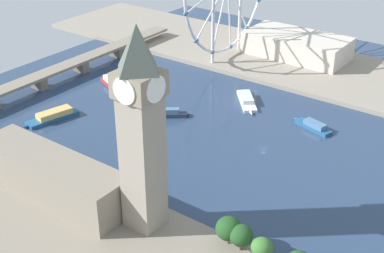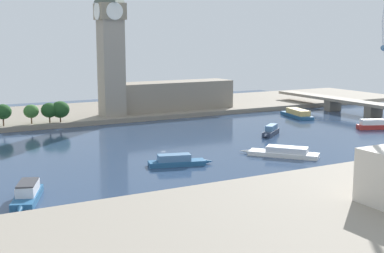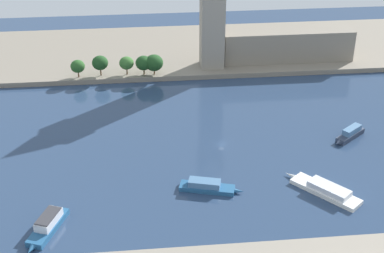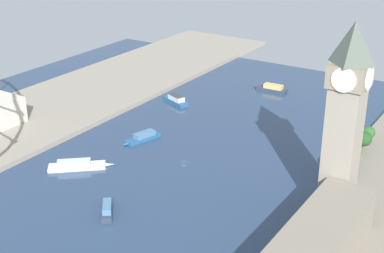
{
  "view_description": "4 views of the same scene",
  "coord_description": "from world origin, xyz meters",
  "px_view_note": "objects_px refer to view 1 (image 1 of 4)",
  "views": [
    {
      "loc": [
        -226.99,
        -118.98,
        148.37
      ],
      "look_at": [
        -19.89,
        33.64,
        11.62
      ],
      "focal_mm": 50.54,
      "sensor_mm": 36.0,
      "label": 1
    },
    {
      "loc": [
        227.15,
        -107.82,
        52.43
      ],
      "look_at": [
        -11.05,
        21.85,
        6.45
      ],
      "focal_mm": 49.56,
      "sensor_mm": 36.0,
      "label": 2
    },
    {
      "loc": [
        235.22,
        -38.11,
        142.18
      ],
      "look_at": [
        -5.22,
        -13.73,
        7.62
      ],
      "focal_mm": 53.5,
      "sensor_mm": 36.0,
      "label": 3
    },
    {
      "loc": [
        -155.36,
        233.19,
        139.37
      ],
      "look_at": [
        -0.06,
        -8.69,
        18.38
      ],
      "focal_mm": 52.32,
      "sensor_mm": 36.0,
      "label": 4
    }
  ],
  "objects_px": {
    "parliament_block": "(52,176)",
    "river_bridge": "(60,70)",
    "tour_boat_1": "(53,116)",
    "tour_boat_4": "(110,81)",
    "tour_boat_6": "(172,113)",
    "clock_tower": "(141,129)",
    "tour_boat_2": "(313,126)",
    "riverside_hall": "(297,45)",
    "tour_boat_5": "(247,100)"
  },
  "relations": [
    {
      "from": "parliament_block",
      "to": "tour_boat_4",
      "type": "distance_m",
      "value": 133.4
    },
    {
      "from": "tour_boat_1",
      "to": "tour_boat_4",
      "type": "xyz_separation_m",
      "value": [
        57.7,
        8.99,
        0.14
      ]
    },
    {
      "from": "river_bridge",
      "to": "tour_boat_4",
      "type": "xyz_separation_m",
      "value": [
        13.39,
        -33.9,
        -4.79
      ]
    },
    {
      "from": "tour_boat_2",
      "to": "tour_boat_1",
      "type": "bearing_deg",
      "value": 47.33
    },
    {
      "from": "tour_boat_5",
      "to": "tour_boat_6",
      "type": "relative_size",
      "value": 1.57
    },
    {
      "from": "clock_tower",
      "to": "riverside_hall",
      "type": "bearing_deg",
      "value": 10.43
    },
    {
      "from": "riverside_hall",
      "to": "tour_boat_4",
      "type": "xyz_separation_m",
      "value": [
        -119.52,
        80.36,
        -8.82
      ]
    },
    {
      "from": "tour_boat_1",
      "to": "tour_boat_6",
      "type": "distance_m",
      "value": 71.23
    },
    {
      "from": "tour_boat_4",
      "to": "tour_boat_6",
      "type": "distance_m",
      "value": 65.61
    },
    {
      "from": "clock_tower",
      "to": "tour_boat_2",
      "type": "distance_m",
      "value": 136.38
    },
    {
      "from": "clock_tower",
      "to": "tour_boat_5",
      "type": "xyz_separation_m",
      "value": [
        134.3,
        30.99,
        -46.93
      ]
    },
    {
      "from": "tour_boat_1",
      "to": "tour_boat_6",
      "type": "xyz_separation_m",
      "value": [
        44.84,
        -55.34,
        -0.05
      ]
    },
    {
      "from": "clock_tower",
      "to": "river_bridge",
      "type": "xyz_separation_m",
      "value": [
        89.49,
        155.22,
        -41.53
      ]
    },
    {
      "from": "riverside_hall",
      "to": "parliament_block",
      "type": "bearing_deg",
      "value": 178.07
    },
    {
      "from": "tour_boat_2",
      "to": "tour_boat_6",
      "type": "height_order",
      "value": "tour_boat_6"
    },
    {
      "from": "tour_boat_2",
      "to": "tour_boat_4",
      "type": "relative_size",
      "value": 1.23
    },
    {
      "from": "parliament_block",
      "to": "river_bridge",
      "type": "relative_size",
      "value": 0.36
    },
    {
      "from": "tour_boat_2",
      "to": "river_bridge",
      "type": "bearing_deg",
      "value": 27.5
    },
    {
      "from": "clock_tower",
      "to": "tour_boat_4",
      "type": "height_order",
      "value": "clock_tower"
    },
    {
      "from": "river_bridge",
      "to": "tour_boat_5",
      "type": "bearing_deg",
      "value": -70.16
    },
    {
      "from": "clock_tower",
      "to": "riverside_hall",
      "type": "height_order",
      "value": "clock_tower"
    },
    {
      "from": "tour_boat_4",
      "to": "tour_boat_6",
      "type": "relative_size",
      "value": 1.14
    },
    {
      "from": "tour_boat_2",
      "to": "tour_boat_4",
      "type": "distance_m",
      "value": 141.86
    },
    {
      "from": "clock_tower",
      "to": "parliament_block",
      "type": "xyz_separation_m",
      "value": [
        -8.59,
        48.73,
        -36.14
      ]
    },
    {
      "from": "riverside_hall",
      "to": "tour_boat_5",
      "type": "distance_m",
      "value": 89.15
    },
    {
      "from": "river_bridge",
      "to": "tour_boat_5",
      "type": "xyz_separation_m",
      "value": [
        44.82,
        -124.23,
        -5.4
      ]
    },
    {
      "from": "clock_tower",
      "to": "parliament_block",
      "type": "relative_size",
      "value": 1.08
    },
    {
      "from": "tour_boat_5",
      "to": "river_bridge",
      "type": "bearing_deg",
      "value": -110.83
    },
    {
      "from": "river_bridge",
      "to": "riverside_hall",
      "type": "bearing_deg",
      "value": -40.69
    },
    {
      "from": "tour_boat_2",
      "to": "riverside_hall",
      "type": "bearing_deg",
      "value": -42.73
    },
    {
      "from": "parliament_block",
      "to": "tour_boat_6",
      "type": "height_order",
      "value": "parliament_block"
    },
    {
      "from": "tour_boat_1",
      "to": "tour_boat_4",
      "type": "height_order",
      "value": "tour_boat_4"
    },
    {
      "from": "river_bridge",
      "to": "tour_boat_6",
      "type": "distance_m",
      "value": 98.36
    },
    {
      "from": "clock_tower",
      "to": "river_bridge",
      "type": "distance_m",
      "value": 183.92
    },
    {
      "from": "tour_boat_4",
      "to": "tour_boat_2",
      "type": "bearing_deg",
      "value": -146.92
    },
    {
      "from": "tour_boat_2",
      "to": "tour_boat_4",
      "type": "height_order",
      "value": "tour_boat_4"
    },
    {
      "from": "clock_tower",
      "to": "tour_boat_2",
      "type": "bearing_deg",
      "value": -8.31
    },
    {
      "from": "parliament_block",
      "to": "clock_tower",
      "type": "bearing_deg",
      "value": -80.01
    },
    {
      "from": "riverside_hall",
      "to": "tour_boat_1",
      "type": "height_order",
      "value": "riverside_hall"
    },
    {
      "from": "tour_boat_1",
      "to": "tour_boat_4",
      "type": "relative_size",
      "value": 1.66
    },
    {
      "from": "clock_tower",
      "to": "tour_boat_1",
      "type": "distance_m",
      "value": 129.68
    },
    {
      "from": "riverside_hall",
      "to": "tour_boat_6",
      "type": "distance_m",
      "value": 133.65
    },
    {
      "from": "river_bridge",
      "to": "parliament_block",
      "type": "bearing_deg",
      "value": -132.65
    },
    {
      "from": "tour_boat_4",
      "to": "tour_boat_5",
      "type": "height_order",
      "value": "tour_boat_4"
    },
    {
      "from": "clock_tower",
      "to": "river_bridge",
      "type": "bearing_deg",
      "value": 60.04
    },
    {
      "from": "riverside_hall",
      "to": "tour_boat_5",
      "type": "bearing_deg",
      "value": -173.54
    },
    {
      "from": "tour_boat_6",
      "to": "tour_boat_2",
      "type": "bearing_deg",
      "value": -12.18
    },
    {
      "from": "river_bridge",
      "to": "tour_boat_6",
      "type": "xyz_separation_m",
      "value": [
        0.52,
        -98.24,
        -4.98
      ]
    },
    {
      "from": "parliament_block",
      "to": "tour_boat_4",
      "type": "bearing_deg",
      "value": 33.07
    },
    {
      "from": "clock_tower",
      "to": "tour_boat_2",
      "type": "height_order",
      "value": "clock_tower"
    }
  ]
}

